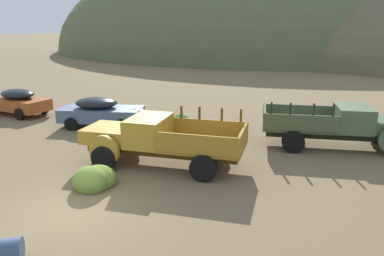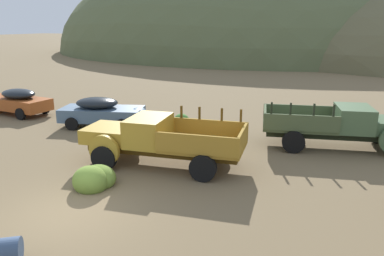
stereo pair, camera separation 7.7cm
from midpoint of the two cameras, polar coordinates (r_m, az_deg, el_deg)
ground_plane at (r=11.89m, az=-18.05°, el=-12.09°), size 300.00×300.00×0.00m
hill_center at (r=76.07m, az=8.93°, el=11.31°), size 77.38×61.76×37.87m
car_oxide_orange at (r=25.33m, az=-25.00°, el=3.73°), size 4.72×2.13×1.57m
car_chalk_blue at (r=20.67m, az=-12.90°, el=2.43°), size 4.84×3.06×1.57m
truck_mustard at (r=14.78m, az=-5.93°, el=-1.70°), size 6.49×3.21×2.16m
truck_weathered_green at (r=17.94m, az=22.60°, el=0.30°), size 6.78×3.55×2.16m
oil_drum_tipped at (r=10.14m, az=-26.47°, el=-16.23°), size 1.02×0.97×0.60m
bush_front_left at (r=21.02m, az=-1.51°, el=1.22°), size 0.92×0.84×0.67m
bush_between_trucks at (r=13.32m, az=-14.32°, el=-7.49°), size 1.26×1.49×1.02m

